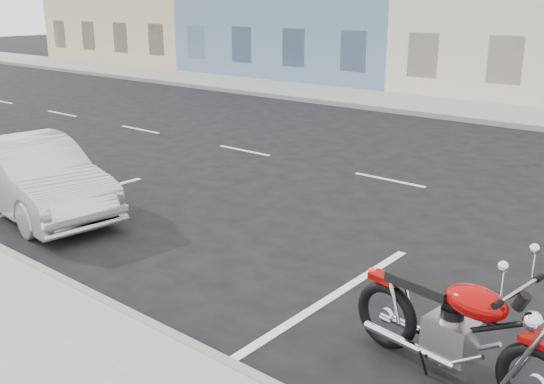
{
  "coord_description": "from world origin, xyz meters",
  "views": [
    {
      "loc": [
        3.73,
        -10.64,
        3.47
      ],
      "look_at": [
        -1.7,
        -4.11,
        0.8
      ],
      "focal_mm": 40.0,
      "sensor_mm": 36.0,
      "label": 1
    }
  ],
  "objects": [
    {
      "name": "motorcycle",
      "position": [
        2.65,
        -5.79,
        0.53
      ],
      "size": [
        2.31,
        0.78,
        1.16
      ],
      "rotation": [
        0.0,
        0.0,
        -0.14
      ],
      "color": "black",
      "rests_on": "ground"
    },
    {
      "name": "ground",
      "position": [
        0.0,
        0.0,
        0.0
      ],
      "size": [
        120.0,
        120.0,
        0.0
      ],
      "primitive_type": "plane",
      "color": "black",
      "rests_on": "ground"
    },
    {
      "name": "curb_far",
      "position": [
        -5.0,
        7.0,
        0.08
      ],
      "size": [
        80.0,
        0.12,
        0.16
      ],
      "primitive_type": "cube",
      "color": "gray",
      "rests_on": "ground"
    },
    {
      "name": "sedan_silver",
      "position": [
        -5.7,
        -5.63,
        0.64
      ],
      "size": [
        4.03,
        1.84,
        1.28
      ],
      "primitive_type": "imported",
      "rotation": [
        0.0,
        0.0,
        1.44
      ],
      "color": "#B5B8BD",
      "rests_on": "ground"
    },
    {
      "name": "sidewalk_far",
      "position": [
        -5.0,
        8.7,
        0.07
      ],
      "size": [
        80.0,
        3.4,
        0.15
      ],
      "primitive_type": "cube",
      "color": "gray",
      "rests_on": "ground"
    }
  ]
}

